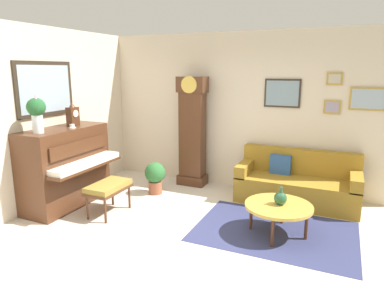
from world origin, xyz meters
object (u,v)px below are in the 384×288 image
object	(u,v)px
coffee_table	(279,207)
mantel_clock	(73,115)
piano_bench	(108,188)
flower_vase	(36,111)
couch	(297,183)
green_jug	(280,198)
potted_plant	(155,176)
grandfather_clock	(192,134)
teacup	(72,126)
piano	(66,167)

from	to	relation	value
coffee_table	mantel_clock	distance (m)	3.45
piano_bench	flower_vase	size ratio (longest dim) A/B	1.21
piano_bench	coffee_table	xyz separation A→B (m)	(2.46, 0.35, -0.02)
couch	mantel_clock	xyz separation A→B (m)	(-3.36, -1.39, 1.12)
flower_vase	coffee_table	bearing A→B (deg)	13.62
piano_bench	green_jug	distance (m)	2.50
coffee_table	green_jug	world-z (taller)	green_jug
flower_vase	potted_plant	world-z (taller)	flower_vase
couch	potted_plant	world-z (taller)	couch
piano_bench	mantel_clock	xyz separation A→B (m)	(-0.83, 0.26, 1.02)
grandfather_clock	coffee_table	bearing A→B (deg)	-37.29
coffee_table	potted_plant	distance (m)	2.36
grandfather_clock	coffee_table	world-z (taller)	grandfather_clock
coffee_table	green_jug	size ratio (longest dim) A/B	3.67
couch	grandfather_clock	bearing A→B (deg)	176.45
green_jug	potted_plant	distance (m)	2.37
teacup	green_jug	distance (m)	3.27
potted_plant	grandfather_clock	bearing A→B (deg)	61.56
piano_bench	green_jug	size ratio (longest dim) A/B	2.92
piano	green_jug	size ratio (longest dim) A/B	6.00
couch	flower_vase	distance (m)	4.15
piano	couch	world-z (taller)	piano
coffee_table	teacup	xyz separation A→B (m)	(-3.15, -0.27, 0.89)
grandfather_clock	green_jug	size ratio (longest dim) A/B	8.46
couch	potted_plant	size ratio (longest dim) A/B	3.39
grandfather_clock	teacup	xyz separation A→B (m)	(-1.29, -1.68, 0.32)
grandfather_clock	flower_vase	bearing A→B (deg)	-122.81
piano_bench	grandfather_clock	xyz separation A→B (m)	(0.60, 1.77, 0.56)
piano_bench	potted_plant	bearing A→B (deg)	78.91
couch	mantel_clock	distance (m)	3.80
grandfather_clock	mantel_clock	world-z (taller)	grandfather_clock
piano_bench	grandfather_clock	distance (m)	1.95
piano	flower_vase	size ratio (longest dim) A/B	2.48
grandfather_clock	green_jug	world-z (taller)	grandfather_clock
grandfather_clock	coffee_table	size ratio (longest dim) A/B	2.31
teacup	green_jug	bearing A→B (deg)	5.08
grandfather_clock	piano_bench	bearing A→B (deg)	-108.69
coffee_table	mantel_clock	xyz separation A→B (m)	(-3.28, -0.10, 1.04)
green_jug	flower_vase	bearing A→B (deg)	-166.24
piano	grandfather_clock	xyz separation A→B (m)	(1.43, 1.74, 0.33)
teacup	couch	bearing A→B (deg)	25.89
piano	mantel_clock	distance (m)	0.83
teacup	green_jug	xyz separation A→B (m)	(3.17, 0.28, -0.78)
flower_vase	piano_bench	bearing A→B (deg)	28.18
flower_vase	teacup	world-z (taller)	flower_vase
piano	green_jug	distance (m)	3.32
piano	piano_bench	size ratio (longest dim) A/B	2.06
piano	flower_vase	bearing A→B (deg)	-89.70
couch	flower_vase	bearing A→B (deg)	-148.07
coffee_table	teacup	world-z (taller)	teacup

